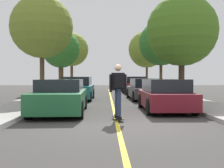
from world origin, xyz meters
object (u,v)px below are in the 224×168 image
skateboarder (118,87)px  street_tree_left_far (72,50)px  street_tree_left_near (61,49)px  street_tree_right_nearest (182,31)px  parked_car_left_nearest (61,97)px  street_tree_right_far (147,49)px  parked_car_right_near (145,89)px  street_tree_right_near (161,43)px  parked_car_right_far (135,85)px  parked_car_right_nearest (165,95)px  street_tree_left_nearest (42,27)px  parked_car_right_farthest (129,84)px  skateboard (118,118)px  parked_car_left_near (77,89)px

skateboarder → street_tree_left_far: bearing=100.9°
street_tree_left_near → street_tree_right_nearest: (8.56, -7.40, 0.40)m
parked_car_left_nearest → street_tree_right_far: street_tree_right_far is taller
parked_car_right_near → street_tree_right_near: size_ratio=0.77×
parked_car_right_far → street_tree_right_far: street_tree_right_far is taller
parked_car_right_nearest → street_tree_left_nearest: (-6.42, 5.49, 3.82)m
street_tree_left_near → skateboarder: street_tree_left_near is taller
parked_car_right_nearest → street_tree_left_far: street_tree_left_far is taller
street_tree_left_nearest → street_tree_right_near: (8.56, 5.94, -0.24)m
parked_car_left_nearest → skateboarder: (2.20, -1.94, 0.44)m
parked_car_right_farthest → skateboard: bearing=-95.9°
parked_car_right_farthest → skateboard: size_ratio=5.34×
parked_car_left_near → street_tree_right_far: 15.54m
parked_car_right_nearest → skateboarder: bearing=-129.3°
street_tree_left_far → skateboard: (4.33, -22.56, -4.49)m
street_tree_left_near → street_tree_left_nearest: bearing=-90.0°
street_tree_right_near → parked_car_left_near: bearing=-138.4°
parked_car_right_near → street_tree_right_far: street_tree_right_far is taller
street_tree_right_near → parked_car_right_nearest: bearing=-100.6°
parked_car_right_nearest → street_tree_right_far: size_ratio=0.63×
parked_car_left_nearest → street_tree_right_nearest: street_tree_right_nearest is taller
street_tree_left_far → street_tree_right_far: size_ratio=0.98×
parked_car_left_near → street_tree_left_near: size_ratio=0.76×
parked_car_left_nearest → parked_car_left_near: size_ratio=1.10×
parked_car_right_far → street_tree_left_near: street_tree_left_near is taller
parked_car_left_near → skateboarder: bearing=-75.1°
street_tree_left_near → street_tree_right_nearest: street_tree_right_nearest is taller
skateboard → parked_car_right_far: bearing=81.9°
parked_car_right_farthest → street_tree_left_far: size_ratio=0.73×
street_tree_right_nearest → skateboarder: bearing=-118.7°
street_tree_left_nearest → street_tree_left_near: (-0.00, 7.07, -0.65)m
parked_car_right_near → skateboarder: 8.61m
parked_car_left_near → street_tree_right_nearest: (6.42, -0.58, 3.55)m
parked_car_right_near → street_tree_right_nearest: 4.24m
street_tree_left_nearest → street_tree_right_near: size_ratio=1.05×
parked_car_right_near → skateboarder: (-2.08, -8.34, 0.46)m
street_tree_right_far → parked_car_left_nearest: bearing=-107.8°
parked_car_right_near → skateboarder: skateboarder is taller
parked_car_right_farthest → street_tree_right_near: bearing=-71.4°
street_tree_left_nearest → parked_car_right_farthest: bearing=62.5°
parked_car_left_nearest → street_tree_left_far: bearing=95.9°
street_tree_right_near → street_tree_right_far: size_ratio=0.92×
skateboard → skateboarder: (0.01, -0.03, 1.02)m
parked_car_right_nearest → street_tree_right_nearest: 6.64m
parked_car_right_farthest → parked_car_left_near: bearing=-109.5°
parked_car_right_farthest → street_tree_right_nearest: street_tree_right_nearest is taller
parked_car_right_near → street_tree_right_near: bearing=69.2°
parked_car_left_nearest → parked_car_right_near: 7.70m
parked_car_right_nearest → parked_car_right_far: (0.00, 12.19, 0.04)m
street_tree_right_near → street_tree_left_near: bearing=172.5°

